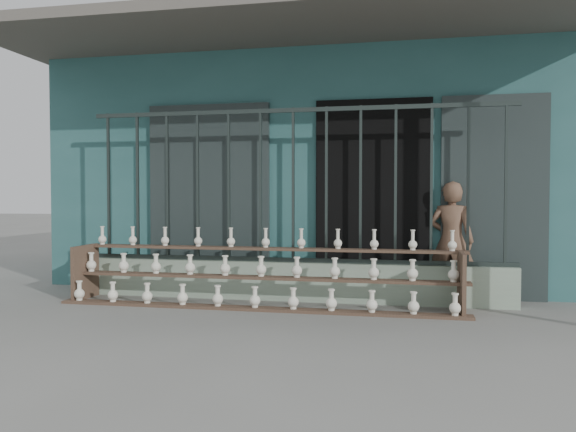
# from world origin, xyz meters

# --- Properties ---
(ground) EXTENTS (60.00, 60.00, 0.00)m
(ground) POSITION_xyz_m (0.00, 0.00, 0.00)
(ground) COLOR slate
(workshop_building) EXTENTS (7.40, 6.60, 3.21)m
(workshop_building) POSITION_xyz_m (0.00, 4.23, 1.62)
(workshop_building) COLOR #2B5B5B
(workshop_building) RESTS_ON ground
(parapet_wall) EXTENTS (5.00, 0.20, 0.45)m
(parapet_wall) POSITION_xyz_m (0.00, 1.30, 0.23)
(parapet_wall) COLOR #92A991
(parapet_wall) RESTS_ON ground
(security_fence) EXTENTS (5.00, 0.04, 1.80)m
(security_fence) POSITION_xyz_m (-0.00, 1.30, 1.35)
(security_fence) COLOR #283330
(security_fence) RESTS_ON parapet_wall
(shelf_rack) EXTENTS (4.50, 0.68, 0.85)m
(shelf_rack) POSITION_xyz_m (-0.29, 0.89, 0.36)
(shelf_rack) COLOR brown
(shelf_rack) RESTS_ON ground
(elderly_woman) EXTENTS (0.58, 0.45, 1.39)m
(elderly_woman) POSITION_xyz_m (1.82, 1.68, 0.70)
(elderly_woman) COLOR brown
(elderly_woman) RESTS_ON ground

